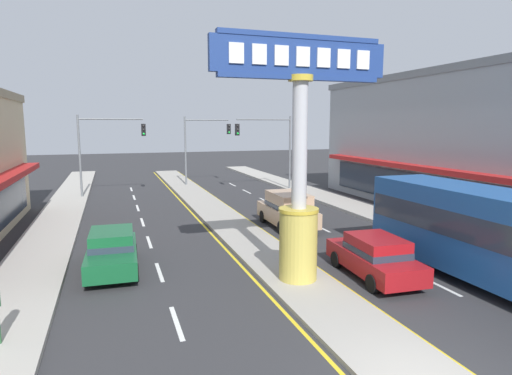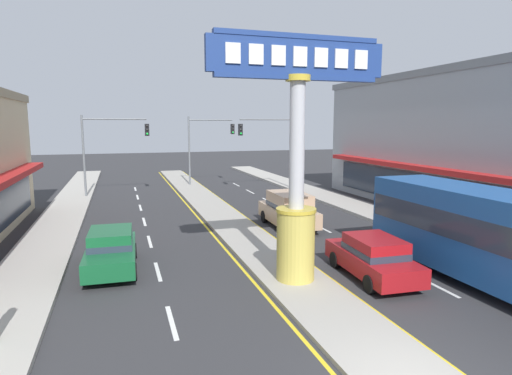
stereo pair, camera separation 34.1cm
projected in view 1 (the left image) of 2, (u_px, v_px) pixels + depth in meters
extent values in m
cube|color=#A39E93|center=(219.00, 216.00, 25.78)|extent=(2.38, 52.00, 0.14)
cube|color=#ADA89E|center=(50.00, 236.00, 21.03)|extent=(2.51, 60.00, 0.18)
cube|color=#ADA89E|center=(368.00, 212.00, 26.78)|extent=(2.51, 60.00, 0.18)
cube|color=silver|center=(177.00, 323.00, 12.00)|extent=(0.14, 2.20, 0.01)
cube|color=silver|center=(159.00, 272.00, 16.12)|extent=(0.14, 2.20, 0.01)
cube|color=silver|center=(149.00, 242.00, 20.24)|extent=(0.14, 2.20, 0.01)
cube|color=silver|center=(142.00, 222.00, 24.37)|extent=(0.14, 2.20, 0.01)
cube|color=silver|center=(138.00, 208.00, 28.49)|extent=(0.14, 2.20, 0.01)
cube|color=silver|center=(134.00, 197.00, 32.61)|extent=(0.14, 2.20, 0.01)
cube|color=silver|center=(131.00, 189.00, 36.74)|extent=(0.14, 2.20, 0.01)
cube|color=silver|center=(437.00, 285.00, 14.85)|extent=(0.14, 2.20, 0.01)
cube|color=silver|center=(366.00, 250.00, 18.97)|extent=(0.14, 2.20, 0.01)
cube|color=silver|center=(320.00, 227.00, 23.09)|extent=(0.14, 2.20, 0.01)
cube|color=silver|center=(288.00, 212.00, 27.22)|extent=(0.14, 2.20, 0.01)
cube|color=silver|center=(265.00, 200.00, 31.34)|extent=(0.14, 2.20, 0.01)
cube|color=silver|center=(247.00, 192.00, 35.46)|extent=(0.14, 2.20, 0.01)
cube|color=silver|center=(232.00, 185.00, 39.59)|extent=(0.14, 2.20, 0.01)
cube|color=yellow|center=(197.00, 218.00, 25.36)|extent=(0.12, 52.00, 0.01)
cube|color=yellow|center=(241.00, 215.00, 26.23)|extent=(0.12, 52.00, 0.01)
cylinder|color=gold|center=(298.00, 245.00, 14.88)|extent=(1.32, 1.32, 2.40)
cylinder|color=gold|center=(299.00, 210.00, 14.70)|extent=(1.38, 1.38, 0.12)
cylinder|color=#B7B7BC|center=(300.00, 145.00, 14.38)|extent=(0.52, 0.52, 4.56)
cylinder|color=gold|center=(301.00, 78.00, 14.06)|extent=(0.82, 0.82, 0.20)
cube|color=navy|center=(301.00, 57.00, 13.96)|extent=(6.13, 0.24, 1.12)
cube|color=navy|center=(301.00, 37.00, 13.87)|extent=(5.64, 0.29, 0.16)
cube|color=navy|center=(301.00, 77.00, 14.06)|extent=(5.64, 0.29, 0.16)
cube|color=white|center=(236.00, 53.00, 13.11)|extent=(0.48, 0.06, 0.62)
cube|color=white|center=(259.00, 54.00, 13.35)|extent=(0.48, 0.06, 0.62)
cube|color=white|center=(281.00, 55.00, 13.59)|extent=(0.48, 0.06, 0.62)
cube|color=white|center=(303.00, 57.00, 13.82)|extent=(0.48, 0.06, 0.62)
cube|color=white|center=(324.00, 58.00, 14.06)|extent=(0.48, 0.06, 0.62)
cube|color=white|center=(344.00, 59.00, 14.29)|extent=(0.48, 0.06, 0.62)
cube|color=white|center=(363.00, 60.00, 14.53)|extent=(0.48, 0.06, 0.62)
cube|color=#B21E1E|center=(3.00, 180.00, 19.48)|extent=(0.90, 15.42, 0.30)
cube|color=#999EA3|center=(467.00, 145.00, 27.41)|extent=(7.38, 23.01, 8.37)
cube|color=slate|center=(472.00, 74.00, 26.77)|extent=(7.53, 23.47, 0.45)
cube|color=#B21E1E|center=(412.00, 167.00, 26.28)|extent=(0.90, 19.56, 0.30)
cube|color=#283342|center=(417.00, 189.00, 26.62)|extent=(0.08, 18.87, 2.00)
cylinder|color=slate|center=(80.00, 157.00, 31.60)|extent=(0.16, 0.16, 6.20)
cylinder|color=slate|center=(111.00, 119.00, 31.92)|extent=(4.62, 0.12, 0.12)
cube|color=black|center=(143.00, 130.00, 32.63)|extent=(0.32, 0.24, 0.92)
sphere|color=black|center=(143.00, 126.00, 32.45)|extent=(0.17, 0.17, 0.17)
sphere|color=black|center=(144.00, 130.00, 32.49)|extent=(0.17, 0.17, 0.17)
sphere|color=#19D83F|center=(144.00, 134.00, 32.54)|extent=(0.17, 0.17, 0.17)
cylinder|color=slate|center=(290.00, 153.00, 35.88)|extent=(0.16, 0.16, 6.20)
cylinder|color=slate|center=(264.00, 119.00, 34.74)|extent=(4.62, 0.12, 0.12)
cube|color=black|center=(237.00, 130.00, 33.98)|extent=(0.32, 0.24, 0.92)
sphere|color=black|center=(238.00, 126.00, 33.80)|extent=(0.17, 0.17, 0.17)
sphere|color=black|center=(238.00, 130.00, 33.85)|extent=(0.17, 0.17, 0.17)
sphere|color=#19D83F|center=(238.00, 134.00, 33.89)|extent=(0.17, 0.17, 0.17)
cylinder|color=slate|center=(185.00, 152.00, 38.17)|extent=(0.16, 0.16, 6.20)
cylinder|color=slate|center=(207.00, 120.00, 38.39)|extent=(3.96, 0.12, 0.12)
cube|color=black|center=(229.00, 129.00, 38.99)|extent=(0.32, 0.24, 0.92)
sphere|color=black|center=(229.00, 126.00, 38.81)|extent=(0.17, 0.17, 0.17)
sphere|color=black|center=(229.00, 129.00, 38.85)|extent=(0.17, 0.17, 0.17)
sphere|color=#19D83F|center=(229.00, 132.00, 38.90)|extent=(0.17, 0.17, 0.17)
cube|color=#14562D|center=(112.00, 256.00, 16.15)|extent=(1.92, 4.36, 0.66)
cube|color=#14562D|center=(112.00, 238.00, 16.23)|extent=(1.63, 2.21, 0.60)
cube|color=#283342|center=(112.00, 243.00, 16.25)|extent=(1.66, 2.23, 0.24)
cylinder|color=black|center=(136.00, 273.00, 15.16)|extent=(0.24, 0.63, 0.62)
cylinder|color=black|center=(87.00, 277.00, 14.70)|extent=(0.24, 0.63, 0.62)
cylinder|color=black|center=(134.00, 251.00, 17.69)|extent=(0.24, 0.63, 0.62)
cylinder|color=black|center=(93.00, 255.00, 17.23)|extent=(0.24, 0.63, 0.62)
cube|color=#1E5199|center=(506.00, 238.00, 14.06)|extent=(2.61, 11.22, 2.90)
cube|color=#283342|center=(507.00, 229.00, 14.02)|extent=(2.63, 11.00, 0.90)
cube|color=#283342|center=(398.00, 202.00, 19.22)|extent=(2.30, 0.10, 1.40)
cube|color=black|center=(399.00, 180.00, 19.08)|extent=(1.75, 0.10, 0.30)
cylinder|color=black|center=(405.00, 251.00, 17.13)|extent=(0.29, 0.96, 0.96)
cylinder|color=black|center=(451.00, 246.00, 17.88)|extent=(0.29, 0.96, 0.96)
cube|color=maroon|center=(374.00, 261.00, 15.56)|extent=(2.00, 4.39, 0.66)
cube|color=maroon|center=(377.00, 245.00, 15.30)|extent=(1.67, 2.23, 0.60)
cube|color=#283342|center=(377.00, 250.00, 15.33)|extent=(1.70, 2.26, 0.24)
cylinder|color=black|center=(337.00, 259.00, 16.65)|extent=(0.25, 0.63, 0.62)
cylinder|color=black|center=(374.00, 256.00, 17.08)|extent=(0.25, 0.63, 0.62)
cylinder|color=black|center=(373.00, 284.00, 14.11)|extent=(0.25, 0.63, 0.62)
cylinder|color=black|center=(415.00, 279.00, 14.54)|extent=(0.25, 0.63, 0.62)
cube|color=tan|center=(287.00, 214.00, 23.13)|extent=(1.96, 4.62, 0.80)
cube|color=tan|center=(288.00, 200.00, 22.84)|extent=(1.71, 2.87, 0.80)
cube|color=#283342|center=(288.00, 205.00, 22.88)|extent=(1.75, 2.90, 0.24)
cylinder|color=black|center=(263.00, 217.00, 24.25)|extent=(0.23, 0.68, 0.68)
cylinder|color=black|center=(292.00, 215.00, 24.79)|extent=(0.23, 0.68, 0.68)
cylinder|color=black|center=(281.00, 228.00, 21.57)|extent=(0.23, 0.68, 0.68)
cylinder|color=black|center=(313.00, 225.00, 22.10)|extent=(0.23, 0.68, 0.68)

